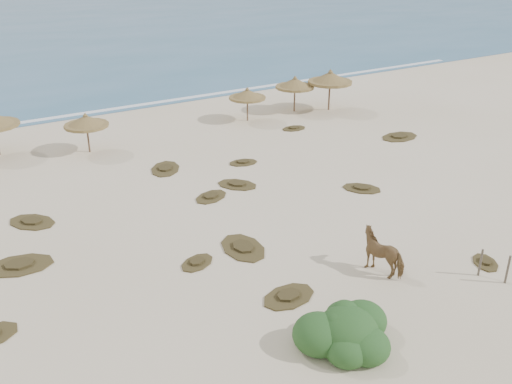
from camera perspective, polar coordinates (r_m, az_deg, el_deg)
ground at (r=23.04m, az=6.77°, el=-7.41°), size 160.00×160.00×0.00m
ocean at (r=91.88m, az=-23.89°, el=14.93°), size 200.00×100.00×0.01m
foam_line at (r=44.72m, az=-13.99°, el=8.06°), size 70.00×0.60×0.01m
palapa_3 at (r=35.49m, az=-16.64°, el=6.76°), size 2.74×2.74×2.46m
palapa_4 at (r=40.14m, az=-0.87°, el=9.71°), size 3.12×3.12×2.41m
palapa_5 at (r=42.98m, az=7.43°, el=11.21°), size 3.71×3.71×3.07m
palapa_6 at (r=42.43m, az=3.91°, el=10.75°), size 3.56×3.56×2.67m
horse at (r=22.76m, az=12.67°, el=-5.86°), size 1.48×2.16×1.67m
fence_post_near at (r=23.66m, az=21.53°, el=-6.57°), size 0.11×0.11×1.16m
fence_post_far at (r=23.55m, az=23.86°, el=-7.11°), size 0.09×0.09×1.19m
bush at (r=18.95m, az=9.01°, el=-13.67°), size 3.38×2.98×1.51m
scrub_1 at (r=24.74m, az=-22.58°, el=-6.76°), size 2.98×2.28×0.16m
scrub_2 at (r=23.17m, az=-5.91°, el=-7.01°), size 1.88×1.64×0.16m
scrub_3 at (r=29.99m, az=-1.89°, el=0.77°), size 2.43×2.55×0.16m
scrub_4 at (r=30.03m, az=10.53°, el=0.38°), size 2.28×2.37×0.16m
scrub_5 at (r=38.33m, az=14.16°, el=5.40°), size 2.78×1.90×0.16m
scrub_6 at (r=28.08m, az=-21.50°, el=-2.78°), size 2.60×2.75×0.16m
scrub_7 at (r=32.90m, az=-1.29°, el=2.99°), size 1.85×1.38×0.16m
scrub_9 at (r=24.08m, az=-1.30°, el=-5.56°), size 1.83×2.68×0.16m
scrub_10 at (r=38.93m, az=3.82°, el=6.39°), size 1.73×1.14×0.16m
scrub_11 at (r=21.12m, az=3.28°, el=-10.36°), size 2.35×1.71×0.16m
scrub_12 at (r=24.83m, az=21.96°, el=-6.54°), size 1.55×1.71×0.16m
scrub_13 at (r=28.68m, az=-4.52°, el=-0.45°), size 2.26×1.93×0.16m
scrub_14 at (r=32.41m, az=-9.06°, el=2.33°), size 2.57×2.88×0.16m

